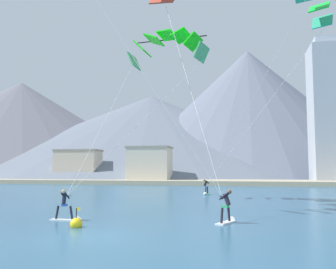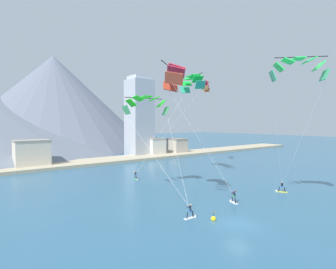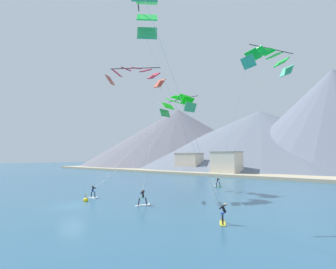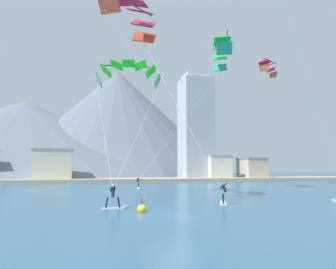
{
  "view_description": "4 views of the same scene",
  "coord_description": "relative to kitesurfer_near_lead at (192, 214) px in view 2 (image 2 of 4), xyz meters",
  "views": [
    {
      "loc": [
        6.23,
        -13.98,
        2.7
      ],
      "look_at": [
        0.1,
        16.96,
        5.52
      ],
      "focal_mm": 40.0,
      "sensor_mm": 36.0,
      "label": 1
    },
    {
      "loc": [
        -21.86,
        -16.38,
        10.29
      ],
      "look_at": [
        1.37,
        13.4,
        8.66
      ],
      "focal_mm": 28.0,
      "sensor_mm": 36.0,
      "label": 2
    },
    {
      "loc": [
        25.55,
        -14.17,
        5.03
      ],
      "look_at": [
        -2.54,
        17.7,
        8.64
      ],
      "focal_mm": 28.0,
      "sensor_mm": 36.0,
      "label": 3
    },
    {
      "loc": [
        -5.15,
        -17.93,
        2.62
      ],
      "look_at": [
        2.9,
        11.15,
        5.79
      ],
      "focal_mm": 35.0,
      "sensor_mm": 36.0,
      "label": 4
    }
  ],
  "objects": [
    {
      "name": "parafoil_kite_near_lead",
      "position": [
        2.59,
        12.84,
        12.83
      ],
      "size": [
        7.29,
        14.22,
        13.16
      ],
      "color": "#41AB63"
    },
    {
      "name": "parafoil_kite_mid_center",
      "position": [
        13.74,
        -4.58,
        16.84
      ],
      "size": [
        7.03,
        7.02,
        17.14
      ],
      "color": "#37AD6E"
    },
    {
      "name": "kitesurfer_far_left",
      "position": [
        8.08,
        0.78,
        0.06
      ],
      "size": [
        1.04,
        1.76,
        1.73
      ],
      "color": "white",
      "rests_on": "ground"
    },
    {
      "name": "shoreline_strip",
      "position": [
        2.6,
        44.35,
        -0.11
      ],
      "size": [
        180.0,
        10.0,
        0.7
      ],
      "primitive_type": "cube",
      "color": "tan",
      "rests_on": "ground"
    },
    {
      "name": "shore_building_harbour_front",
      "position": [
        36.94,
        46.86,
        2.13
      ],
      "size": [
        5.3,
        6.11,
        5.15
      ],
      "color": "#B7AD9E",
      "rests_on": "ground"
    },
    {
      "name": "shore_building_quay_west",
      "position": [
        28.25,
        47.05,
        2.38
      ],
      "size": [
        5.38,
        5.15,
        5.64
      ],
      "color": "silver",
      "rests_on": "ground"
    },
    {
      "name": "race_marker_buoy",
      "position": [
        1.35,
        -1.93,
        -0.3
      ],
      "size": [
        0.56,
        0.56,
        1.02
      ],
      "color": "yellow",
      "rests_on": "ground"
    },
    {
      "name": "kitesurfer_near_lead",
      "position": [
        0.0,
        0.0,
        0.0
      ],
      "size": [
        1.75,
        0.54,
        1.67
      ],
      "color": "white",
      "rests_on": "ground"
    },
    {
      "name": "parafoil_kite_distant_high_outer",
      "position": [
        27.72,
        24.83,
        19.22
      ],
      "size": [
        4.88,
        4.31,
        2.42
      ],
      "color": "#B16C39"
    },
    {
      "name": "parafoil_kite_near_trail",
      "position": [
        15.45,
        16.58,
        17.82
      ],
      "size": [
        12.52,
        8.42,
        18.16
      ],
      "color": "#2CA57E"
    },
    {
      "name": "mountain_peak_west_ridge",
      "position": [
        10.88,
        96.32,
        18.79
      ],
      "size": [
        81.02,
        81.02,
        38.49
      ],
      "color": "slate",
      "rests_on": "ground"
    },
    {
      "name": "parafoil_kite_far_left",
      "position": [
        1.68,
        5.02,
        15.79
      ],
      "size": [
        9.53,
        8.05,
        16.15
      ],
      "color": "#C8442A"
    },
    {
      "name": "highrise_tower",
      "position": [
        24.05,
        49.6,
        11.78
      ],
      "size": [
        7.0,
        7.0,
        24.9
      ],
      "color": "#A8ADB7",
      "rests_on": "ground"
    },
    {
      "name": "shore_building_quay_east",
      "position": [
        -7.16,
        45.85,
        2.79
      ],
      "size": [
        7.53,
        5.36,
        6.47
      ],
      "color": "beige",
      "rests_on": "ground"
    },
    {
      "name": "kitesurfer_mid_center",
      "position": [
        17.83,
        -0.3,
        -0.01
      ],
      "size": [
        1.24,
        1.7,
        1.64
      ],
      "color": "yellow",
      "rests_on": "ground"
    },
    {
      "name": "ground_plane",
      "position": [
        2.6,
        -4.14,
        -0.46
      ],
      "size": [
        400.0,
        400.0,
        0.0
      ],
      "primitive_type": "plane",
      "color": "#2D5B7A"
    },
    {
      "name": "kitesurfer_near_trail",
      "position": [
        5.15,
        20.17,
        0.02
      ],
      "size": [
        0.71,
        1.78,
        1.67
      ],
      "color": "#33B266",
      "rests_on": "ground"
    }
  ]
}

